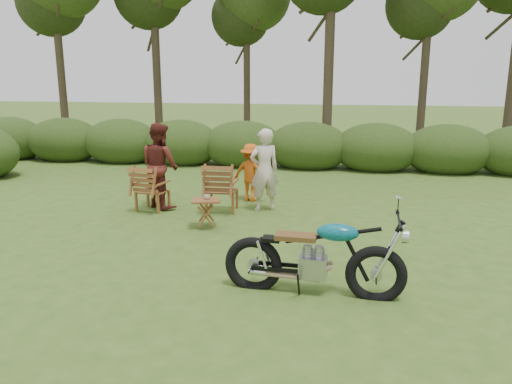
% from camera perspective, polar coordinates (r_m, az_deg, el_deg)
% --- Properties ---
extents(ground, '(80.00, 80.00, 0.00)m').
position_cam_1_polar(ground, '(6.69, 0.16, -11.39)').
color(ground, '#33501A').
rests_on(ground, ground).
extents(tree_line, '(22.52, 11.62, 8.14)m').
position_cam_1_polar(tree_line, '(15.75, 8.38, 16.98)').
color(tree_line, '#33241B').
rests_on(tree_line, ground).
extents(motorcycle, '(2.27, 0.95, 1.27)m').
position_cam_1_polar(motorcycle, '(6.72, 6.46, -11.35)').
color(motorcycle, '#0D9AB2').
rests_on(motorcycle, ground).
extents(lawn_chair_right, '(0.73, 0.73, 1.02)m').
position_cam_1_polar(lawn_chair_right, '(10.45, -3.91, -2.16)').
color(lawn_chair_right, brown).
rests_on(lawn_chair_right, ground).
extents(lawn_chair_left, '(0.77, 0.77, 0.96)m').
position_cam_1_polar(lawn_chair_left, '(10.71, -11.66, -2.02)').
color(lawn_chair_left, brown).
rests_on(lawn_chair_left, ground).
extents(side_table, '(0.63, 0.57, 0.55)m').
position_cam_1_polar(side_table, '(9.26, -5.73, -2.48)').
color(side_table, '#5D2D17').
rests_on(side_table, ground).
extents(cup, '(0.14, 0.14, 0.09)m').
position_cam_1_polar(cup, '(9.20, -5.62, -0.54)').
color(cup, beige).
rests_on(cup, side_table).
extents(adult_a, '(0.75, 0.67, 1.72)m').
position_cam_1_polar(adult_a, '(10.48, 0.93, -2.08)').
color(adult_a, beige).
rests_on(adult_a, ground).
extents(adult_b, '(1.11, 1.07, 1.81)m').
position_cam_1_polar(adult_b, '(10.93, -10.69, -1.67)').
color(adult_b, '#561E18').
rests_on(adult_b, ground).
extents(child, '(0.91, 0.64, 1.29)m').
position_cam_1_polar(child, '(11.23, -0.61, -1.01)').
color(child, '#BB4E11').
rests_on(child, ground).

